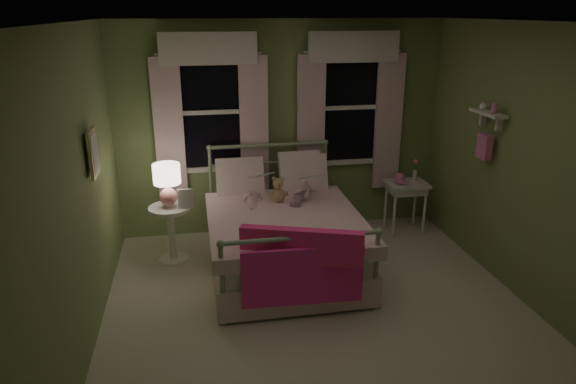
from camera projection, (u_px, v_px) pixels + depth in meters
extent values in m
plane|color=beige|center=(321.00, 314.00, 4.80)|extent=(4.20, 4.20, 0.00)
plane|color=white|center=(328.00, 22.00, 3.93)|extent=(4.20, 4.20, 0.00)
plane|color=#708D54|center=(282.00, 129.00, 6.31)|extent=(4.00, 0.00, 4.00)
plane|color=#708D54|center=(434.00, 321.00, 2.42)|extent=(4.00, 0.00, 4.00)
plane|color=#708D54|center=(77.00, 197.00, 4.02)|extent=(0.00, 4.20, 4.20)
plane|color=#708D54|center=(535.00, 170.00, 4.71)|extent=(0.00, 4.20, 4.20)
cube|color=white|center=(283.00, 233.00, 5.53)|extent=(1.44, 1.94, 0.26)
cube|color=white|center=(283.00, 253.00, 5.61)|extent=(1.54, 2.02, 0.30)
cube|color=white|center=(285.00, 223.00, 5.33)|extent=(1.58, 1.75, 0.14)
cylinder|color=#9EB793|center=(219.00, 248.00, 5.45)|extent=(0.04, 1.90, 0.04)
cylinder|color=#9EB793|center=(344.00, 238.00, 5.69)|extent=(0.04, 1.90, 0.04)
cylinder|color=#9EB793|center=(212.00, 194.00, 6.26)|extent=(0.04, 0.04, 1.15)
cylinder|color=#9EB793|center=(324.00, 187.00, 6.50)|extent=(0.04, 0.04, 1.15)
sphere|color=#9EB793|center=(209.00, 148.00, 6.06)|extent=(0.07, 0.07, 0.07)
sphere|color=#9EB793|center=(325.00, 143.00, 6.31)|extent=(0.07, 0.07, 0.07)
cylinder|color=#9EB793|center=(268.00, 145.00, 6.19)|extent=(1.42, 0.04, 0.04)
cylinder|color=#9EB793|center=(269.00, 163.00, 6.26)|extent=(1.38, 0.03, 0.03)
cylinder|color=#9EB793|center=(222.00, 285.00, 4.52)|extent=(0.04, 0.04, 0.80)
cylinder|color=#9EB793|center=(376.00, 271.00, 4.76)|extent=(0.04, 0.04, 0.80)
sphere|color=#9EB793|center=(220.00, 244.00, 4.38)|extent=(0.07, 0.07, 0.07)
sphere|color=#9EB793|center=(378.00, 232.00, 4.63)|extent=(0.07, 0.07, 0.07)
cylinder|color=#9EB793|center=(302.00, 238.00, 4.51)|extent=(1.42, 0.04, 0.04)
cube|color=white|center=(240.00, 181.00, 5.99)|extent=(0.55, 0.32, 0.57)
cube|color=white|center=(304.00, 178.00, 6.12)|extent=(0.55, 0.32, 0.57)
cube|color=white|center=(300.00, 172.00, 6.08)|extent=(0.48, 0.30, 0.51)
cube|color=#FF3188|center=(301.00, 246.00, 4.53)|extent=(1.07, 0.45, 0.32)
cube|color=#FE31AA|center=(303.00, 277.00, 4.56)|extent=(1.10, 0.09, 0.55)
imported|color=#F7D1DD|center=(251.00, 177.00, 5.73)|extent=(0.28, 0.20, 0.72)
imported|color=#F7D1DD|center=(300.00, 171.00, 5.82)|extent=(0.47, 0.43, 0.79)
imported|color=beige|center=(253.00, 181.00, 5.49)|extent=(0.23, 0.18, 0.26)
imported|color=beige|center=(304.00, 182.00, 5.60)|extent=(0.23, 0.18, 0.26)
sphere|color=tan|center=(278.00, 195.00, 5.70)|extent=(0.17, 0.17, 0.17)
sphere|color=tan|center=(278.00, 183.00, 5.63)|extent=(0.12, 0.12, 0.12)
sphere|color=tan|center=(274.00, 179.00, 5.61)|extent=(0.05, 0.05, 0.05)
sphere|color=tan|center=(282.00, 178.00, 5.62)|extent=(0.05, 0.05, 0.05)
sphere|color=tan|center=(271.00, 194.00, 5.65)|extent=(0.06, 0.06, 0.06)
sphere|color=tan|center=(285.00, 194.00, 5.68)|extent=(0.06, 0.06, 0.06)
sphere|color=#8C6B51|center=(279.00, 185.00, 5.58)|extent=(0.04, 0.04, 0.04)
cylinder|color=white|center=(169.00, 208.00, 5.64)|extent=(0.46, 0.46, 0.04)
cylinder|color=white|center=(172.00, 234.00, 5.74)|extent=(0.08, 0.08, 0.60)
cylinder|color=white|center=(174.00, 259.00, 5.84)|extent=(0.34, 0.34, 0.03)
sphere|color=#DD8385|center=(168.00, 196.00, 5.59)|extent=(0.20, 0.20, 0.20)
cylinder|color=pink|center=(168.00, 186.00, 5.55)|extent=(0.03, 0.03, 0.12)
cylinder|color=#FFEAC6|center=(167.00, 174.00, 5.50)|extent=(0.29, 0.29, 0.21)
imported|color=beige|center=(178.00, 208.00, 5.57)|extent=(0.18, 0.24, 0.02)
cube|color=white|center=(407.00, 184.00, 6.43)|extent=(0.50, 0.40, 0.04)
cube|color=white|center=(406.00, 189.00, 6.45)|extent=(0.44, 0.34, 0.08)
cylinder|color=white|center=(394.00, 213.00, 6.36)|extent=(0.04, 0.04, 0.60)
cylinder|color=white|center=(424.00, 211.00, 6.43)|extent=(0.04, 0.04, 0.60)
cylinder|color=white|center=(386.00, 205.00, 6.64)|extent=(0.04, 0.04, 0.60)
cylinder|color=white|center=(415.00, 203.00, 6.71)|extent=(0.04, 0.04, 0.60)
sphere|color=pink|center=(400.00, 178.00, 6.39)|extent=(0.14, 0.14, 0.14)
cube|color=pink|center=(402.00, 182.00, 6.31)|extent=(0.11, 0.07, 0.04)
cylinder|color=white|center=(415.00, 175.00, 6.47)|extent=(0.05, 0.05, 0.14)
cylinder|color=#4C7F3F|center=(415.00, 167.00, 6.43)|extent=(0.01, 0.01, 0.12)
sphere|color=pink|center=(416.00, 162.00, 6.41)|extent=(0.06, 0.06, 0.06)
cube|color=black|center=(211.00, 112.00, 6.07)|extent=(0.76, 0.02, 1.35)
cube|color=white|center=(208.00, 51.00, 5.82)|extent=(0.84, 0.05, 0.06)
cube|color=white|center=(214.00, 169.00, 6.29)|extent=(0.84, 0.05, 0.06)
cube|color=white|center=(177.00, 113.00, 5.98)|extent=(0.06, 0.05, 1.40)
cube|color=white|center=(245.00, 111.00, 6.12)|extent=(0.06, 0.05, 1.40)
cube|color=white|center=(211.00, 112.00, 6.05)|extent=(0.76, 0.04, 0.05)
cube|color=silver|center=(169.00, 131.00, 5.99)|extent=(0.34, 0.06, 1.70)
cube|color=silver|center=(254.00, 128.00, 6.16)|extent=(0.34, 0.06, 1.70)
cube|color=white|center=(208.00, 49.00, 5.75)|extent=(1.10, 0.08, 0.36)
cylinder|color=white|center=(208.00, 54.00, 5.80)|extent=(1.20, 0.03, 0.03)
cube|color=black|center=(349.00, 107.00, 6.36)|extent=(0.76, 0.02, 1.35)
cube|color=white|center=(352.00, 49.00, 6.11)|extent=(0.84, 0.05, 0.06)
cube|color=white|center=(347.00, 162.00, 6.58)|extent=(0.84, 0.05, 0.06)
cube|color=white|center=(318.00, 109.00, 6.28)|extent=(0.06, 0.05, 1.40)
cube|color=white|center=(380.00, 106.00, 6.41)|extent=(0.06, 0.05, 1.40)
cube|color=white|center=(350.00, 107.00, 6.35)|extent=(0.76, 0.04, 0.05)
cube|color=silver|center=(311.00, 126.00, 6.28)|extent=(0.34, 0.06, 1.70)
cube|color=silver|center=(388.00, 123.00, 6.46)|extent=(0.34, 0.06, 1.70)
cube|color=white|center=(354.00, 47.00, 6.04)|extent=(1.10, 0.08, 0.36)
cylinder|color=white|center=(353.00, 52.00, 6.10)|extent=(1.20, 0.03, 0.03)
cube|color=white|center=(488.00, 113.00, 5.21)|extent=(0.15, 0.50, 0.03)
cube|color=white|center=(499.00, 124.00, 5.10)|extent=(0.06, 0.03, 0.14)
cube|color=white|center=(483.00, 118.00, 5.38)|extent=(0.06, 0.03, 0.14)
cylinder|color=pink|center=(494.00, 108.00, 5.09)|extent=(0.06, 0.06, 0.10)
sphere|color=white|center=(483.00, 106.00, 5.29)|extent=(0.08, 0.08, 0.08)
cube|color=pink|center=(485.00, 146.00, 5.33)|extent=(0.08, 0.18, 0.26)
cube|color=beige|center=(93.00, 153.00, 4.52)|extent=(0.03, 0.32, 0.42)
cube|color=silver|center=(95.00, 153.00, 4.52)|extent=(0.01, 0.25, 0.34)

